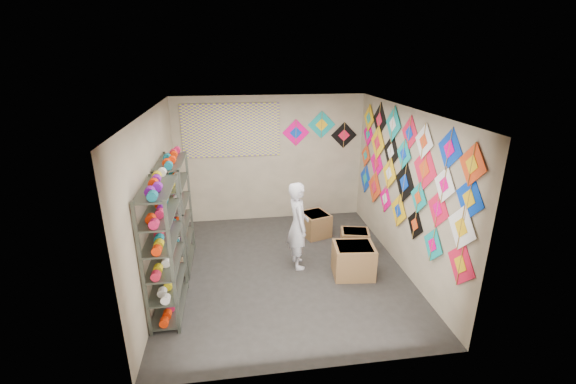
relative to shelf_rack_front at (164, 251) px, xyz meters
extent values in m
plane|color=#2A2725|center=(1.78, 0.85, -0.95)|extent=(4.50, 4.50, 0.00)
plane|color=#B8A88D|center=(1.78, 3.10, 0.40)|extent=(4.00, 0.00, 4.00)
plane|color=#B8A88D|center=(1.78, -1.40, 0.40)|extent=(4.00, 0.00, 4.00)
plane|color=#B8A88D|center=(-0.22, 0.85, 0.40)|extent=(0.00, 4.50, 4.50)
plane|color=#B8A88D|center=(3.78, 0.85, 0.40)|extent=(0.00, 4.50, 4.50)
plane|color=slate|center=(1.78, 0.85, 1.75)|extent=(4.50, 4.50, 0.00)
cube|color=#4C5147|center=(0.00, 0.00, 0.00)|extent=(0.40, 1.10, 1.90)
cube|color=#4C5147|center=(0.00, 1.30, 0.00)|extent=(0.40, 1.10, 1.90)
cylinder|color=#DE1852|center=(0.00, -0.48, 0.09)|extent=(0.12, 0.10, 0.12)
cylinder|color=#FF3005|center=(0.00, -0.29, 0.09)|extent=(0.12, 0.10, 0.12)
cylinder|color=yellow|center=(0.00, -0.10, 0.09)|extent=(0.12, 0.10, 0.12)
cylinder|color=white|center=(0.00, 0.10, 0.09)|extent=(0.12, 0.10, 0.12)
cylinder|color=red|center=(0.00, 0.29, 0.09)|extent=(0.12, 0.10, 0.12)
cylinder|color=#7A12A6|center=(0.00, 0.48, 0.09)|extent=(0.12, 0.10, 0.12)
cylinder|color=#CCB37F|center=(0.00, 0.82, 0.09)|extent=(0.12, 0.10, 0.12)
cylinder|color=#12748A|center=(0.00, 1.01, 0.09)|extent=(0.12, 0.10, 0.12)
cylinder|color=#DE1852|center=(0.00, 1.20, 0.09)|extent=(0.12, 0.10, 0.12)
cylinder|color=#FF3005|center=(0.00, 1.40, 0.09)|extent=(0.12, 0.10, 0.12)
cylinder|color=yellow|center=(0.00, 1.59, 0.09)|extent=(0.12, 0.10, 0.12)
cylinder|color=white|center=(0.00, 1.78, 0.09)|extent=(0.12, 0.10, 0.12)
cube|color=red|center=(3.77, -0.99, 0.05)|extent=(0.02, 0.61, 0.61)
cube|color=#11A0A0|center=(3.75, -0.33, -0.02)|extent=(0.03, 0.53, 0.53)
cube|color=black|center=(3.77, 0.28, 0.02)|extent=(0.02, 0.52, 0.52)
cube|color=yellow|center=(3.75, 0.88, 0.01)|extent=(0.01, 0.60, 0.60)
cube|color=#FF0080|center=(3.77, 1.51, -0.01)|extent=(0.01, 0.54, 0.54)
cube|color=#F54617|center=(3.75, 2.04, 0.04)|extent=(0.03, 0.66, 0.66)
cube|color=#073CD0|center=(3.77, 2.63, 0.03)|extent=(0.03, 0.64, 0.64)
cube|color=white|center=(3.75, -0.90, 0.52)|extent=(0.02, 0.62, 0.62)
cube|color=red|center=(3.77, -0.30, 0.52)|extent=(0.01, 0.57, 0.57)
cube|color=#11A0A0|center=(3.75, 0.25, 0.48)|extent=(0.01, 0.51, 0.51)
cube|color=black|center=(3.77, 0.79, 0.54)|extent=(0.03, 0.72, 0.71)
cube|color=yellow|center=(3.75, 1.39, 0.52)|extent=(0.03, 0.59, 0.59)
cube|color=#FF0080|center=(3.77, 2.08, 0.52)|extent=(0.01, 0.65, 0.65)
cube|color=#F54617|center=(3.75, 2.67, 0.53)|extent=(0.03, 0.50, 0.50)
cube|color=#073CD0|center=(3.77, -0.93, 0.91)|extent=(0.02, 0.58, 0.58)
cube|color=white|center=(3.75, -0.39, 0.91)|extent=(0.03, 0.52, 0.52)
cube|color=red|center=(3.77, 0.20, 0.95)|extent=(0.03, 0.71, 0.71)
cube|color=#11A0A0|center=(3.75, 0.90, 1.00)|extent=(0.02, 0.52, 0.52)
cube|color=black|center=(3.77, 1.44, 0.91)|extent=(0.03, 0.66, 0.66)
cube|color=yellow|center=(3.75, 2.07, 0.93)|extent=(0.01, 0.68, 0.68)
cube|color=#FF0080|center=(3.77, 2.66, 0.98)|extent=(0.03, 0.54, 0.54)
cube|color=#F54617|center=(3.75, -0.90, 1.33)|extent=(0.02, 0.54, 0.54)
cube|color=#073CD0|center=(3.77, -0.37, 1.39)|extent=(0.03, 0.58, 0.58)
cube|color=white|center=(3.75, 0.29, 1.34)|extent=(0.02, 0.54, 0.54)
cube|color=red|center=(3.77, 0.81, 1.36)|extent=(0.01, 0.57, 0.57)
cube|color=#11A0A0|center=(3.75, 1.43, 1.40)|extent=(0.02, 0.62, 0.62)
cube|color=black|center=(3.77, 2.10, 1.36)|extent=(0.02, 0.67, 0.67)
cube|color=yellow|center=(3.75, 2.64, 1.31)|extent=(0.02, 0.55, 0.55)
cube|color=#FF0080|center=(2.33, 3.09, 0.96)|extent=(0.58, 0.02, 0.58)
cube|color=#11A0A0|center=(2.88, 3.09, 1.12)|extent=(0.60, 0.02, 0.60)
cube|color=black|center=(3.38, 3.09, 0.88)|extent=(0.58, 0.02, 0.58)
cube|color=#60489C|center=(0.98, 3.08, 1.05)|extent=(2.00, 0.01, 1.10)
imported|color=white|center=(2.02, 0.96, -0.19)|extent=(0.61, 0.44, 1.52)
cube|color=brown|center=(2.88, 0.52, -0.68)|extent=(0.71, 0.61, 0.54)
cube|color=brown|center=(3.16, 1.31, -0.74)|extent=(0.59, 0.52, 0.41)
cube|color=brown|center=(2.57, 2.08, -0.71)|extent=(0.63, 0.66, 0.47)
camera|label=1|loc=(1.01, -4.86, 2.55)|focal=24.00mm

